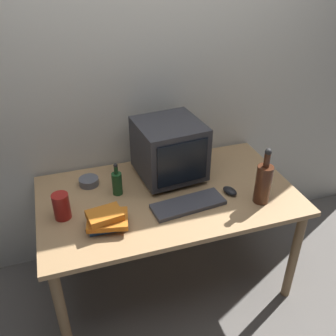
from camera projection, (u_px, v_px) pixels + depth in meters
ground_plane at (168, 277)px, 2.60m from camera, size 6.00×6.00×0.00m
back_wall at (144, 81)px, 2.34m from camera, size 4.00×0.08×2.50m
desk at (168, 204)px, 2.26m from camera, size 1.52×0.87×0.72m
crt_monitor at (169, 150)px, 2.29m from camera, size 0.42×0.42×0.37m
keyboard at (188, 204)px, 2.11m from camera, size 0.43×0.19×0.02m
computer_mouse at (230, 191)px, 2.21m from camera, size 0.09×0.11×0.04m
bottle_tall at (263, 182)px, 2.09m from camera, size 0.09×0.09×0.35m
bottle_short at (117, 183)px, 2.18m from camera, size 0.06×0.06×0.21m
book_stack at (106, 219)px, 1.94m from camera, size 0.24×0.21×0.10m
cd_spindle at (89, 181)px, 2.29m from camera, size 0.12×0.12×0.04m
metal_canister at (61, 206)px, 2.00m from camera, size 0.09×0.09×0.15m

